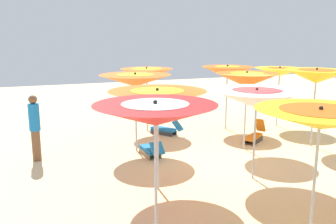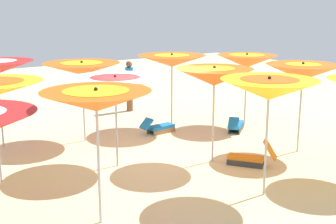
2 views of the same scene
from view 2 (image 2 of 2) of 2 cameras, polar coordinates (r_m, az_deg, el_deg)
ground at (r=11.61m, az=-2.13°, el=-6.36°), size 38.98×38.98×0.04m
beach_umbrella_1 at (r=12.39m, az=16.63°, el=4.87°), size 1.93×1.93×2.45m
beach_umbrella_2 at (r=14.93m, az=9.92°, el=6.38°), size 1.92×1.92×2.39m
beach_umbrella_3 at (r=9.24m, az=12.62°, el=2.85°), size 1.95×1.95×2.53m
beach_umbrella_4 at (r=11.14m, az=5.85°, el=4.46°), size 1.91×1.91×2.46m
beach_umbrella_5 at (r=14.28m, az=0.49°, el=6.49°), size 2.15×2.15×2.43m
beach_umbrella_6 at (r=7.88m, az=-9.04°, el=1.43°), size 1.93×1.93×2.53m
beach_umbrella_7 at (r=10.86m, az=-6.66°, el=3.31°), size 2.19×2.19×2.29m
beach_umbrella_8 at (r=13.10m, az=-10.81°, el=5.40°), size 2.18×2.18×2.37m
lounger_0 at (r=11.44m, az=10.31°, el=-5.63°), size 0.94×1.17×0.71m
lounger_1 at (r=14.44m, az=8.58°, el=-1.67°), size 1.19×1.00×0.56m
lounger_2 at (r=14.08m, az=-1.17°, el=-1.89°), size 1.17×0.45×0.54m
beachgoer_0 at (r=16.94m, az=-4.89°, el=3.46°), size 0.30×0.30×1.89m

